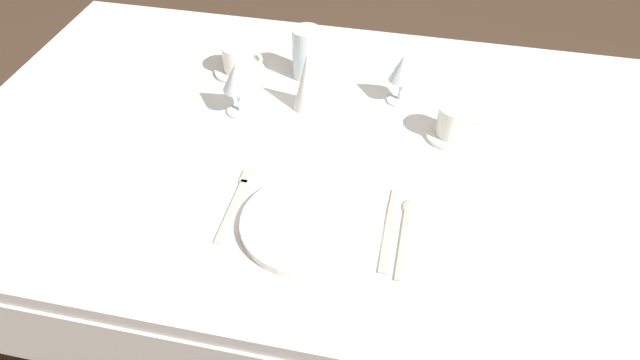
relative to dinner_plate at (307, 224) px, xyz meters
name	(u,v)px	position (x,y,z in m)	size (l,w,h in m)	color
ground_plane	(331,329)	(0.00, 0.27, -0.75)	(6.00, 6.00, 0.00)	#4C3828
dining_table	(334,171)	(0.00, 0.27, -0.09)	(1.80, 1.11, 0.74)	white
dinner_plate	(307,224)	(0.00, 0.00, 0.00)	(0.27, 0.27, 0.02)	white
fork_outer	(235,202)	(-0.16, 0.04, -0.01)	(0.02, 0.22, 0.00)	beige
dinner_knife	(389,231)	(0.16, 0.02, -0.01)	(0.02, 0.23, 0.00)	beige
spoon_soup	(405,228)	(0.19, 0.04, -0.01)	(0.03, 0.22, 0.01)	beige
saucer_left	(451,135)	(0.26, 0.36, 0.00)	(0.12, 0.12, 0.01)	white
coffee_cup_left	(455,120)	(0.27, 0.36, 0.04)	(0.10, 0.08, 0.07)	white
saucer_right	(240,71)	(-0.31, 0.52, 0.00)	(0.13, 0.13, 0.01)	white
coffee_cup_right	(239,58)	(-0.31, 0.52, 0.04)	(0.11, 0.09, 0.07)	white
wine_glass_centre	(403,71)	(0.13, 0.48, 0.08)	(0.07, 0.07, 0.13)	silver
wine_glass_left	(237,79)	(-0.25, 0.34, 0.09)	(0.07, 0.07, 0.14)	silver
drink_tumbler	(307,56)	(-0.13, 0.54, 0.05)	(0.07, 0.07, 0.14)	silver
napkin_folded	(308,81)	(-0.09, 0.40, 0.07)	(0.07, 0.07, 0.15)	white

